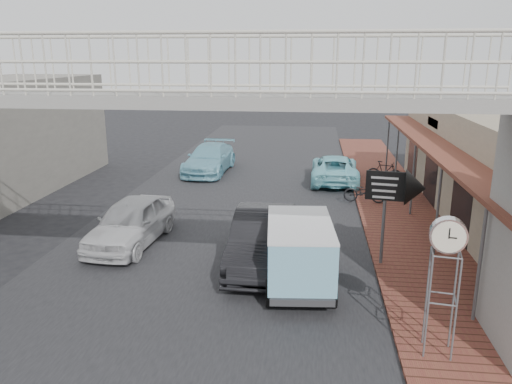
% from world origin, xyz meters
% --- Properties ---
extents(ground, '(120.00, 120.00, 0.00)m').
position_xyz_m(ground, '(0.00, 0.00, 0.00)').
color(ground, black).
rests_on(ground, ground).
extents(road_strip, '(10.00, 60.00, 0.01)m').
position_xyz_m(road_strip, '(0.00, 0.00, 0.01)').
color(road_strip, black).
rests_on(road_strip, ground).
extents(sidewalk, '(3.00, 40.00, 0.10)m').
position_xyz_m(sidewalk, '(6.50, 3.00, 0.05)').
color(sidewalk, brown).
rests_on(sidewalk, ground).
extents(footbridge, '(16.40, 2.40, 6.34)m').
position_xyz_m(footbridge, '(0.00, -4.00, 3.18)').
color(footbridge, gray).
rests_on(footbridge, ground).
extents(white_hatchback, '(2.09, 4.51, 1.50)m').
position_xyz_m(white_hatchback, '(-2.68, 1.00, 0.75)').
color(white_hatchback, silver).
rests_on(white_hatchback, ground).
extents(dark_sedan, '(1.72, 4.87, 1.60)m').
position_xyz_m(dark_sedan, '(1.76, -0.14, 0.80)').
color(dark_sedan, black).
rests_on(dark_sedan, ground).
extents(angkot_curb, '(2.27, 4.79, 1.32)m').
position_xyz_m(angkot_curb, '(4.20, 10.20, 0.66)').
color(angkot_curb, '#80D2DE').
rests_on(angkot_curb, ground).
extents(angkot_far, '(2.28, 5.12, 1.46)m').
position_xyz_m(angkot_far, '(-2.29, 11.57, 0.73)').
color(angkot_far, '#73B4C8').
rests_on(angkot_far, ground).
extents(angkot_van, '(1.98, 3.84, 1.82)m').
position_xyz_m(angkot_van, '(2.85, -1.43, 1.16)').
color(angkot_van, black).
rests_on(angkot_van, ground).
extents(motorcycle_near, '(1.76, 0.74, 0.90)m').
position_xyz_m(motorcycle_near, '(5.30, 6.41, 0.55)').
color(motorcycle_near, black).
rests_on(motorcycle_near, sidewalk).
extents(motorcycle_far, '(1.76, 0.99, 1.02)m').
position_xyz_m(motorcycle_far, '(6.56, 10.01, 0.61)').
color(motorcycle_far, black).
rests_on(motorcycle_far, sidewalk).
extents(street_clock, '(0.73, 0.63, 2.88)m').
position_xyz_m(street_clock, '(5.76, -4.42, 2.49)').
color(street_clock, '#59595B').
rests_on(street_clock, sidewalk).
extents(arrow_sign, '(1.70, 1.10, 2.84)m').
position_xyz_m(arrow_sign, '(5.89, -0.04, 2.40)').
color(arrow_sign, '#59595B').
rests_on(arrow_sign, sidewalk).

